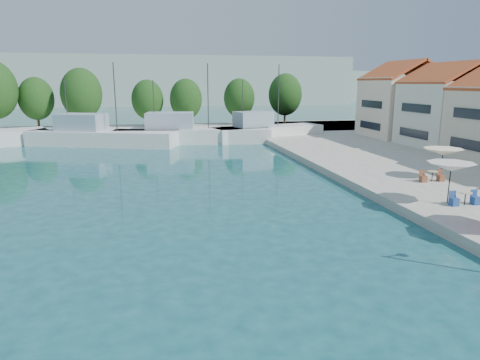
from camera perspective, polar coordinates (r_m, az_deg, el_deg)
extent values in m
cube|color=#9B998C|center=(66.99, -11.78, 6.45)|extent=(90.00, 16.00, 0.60)
cube|color=#98A699|center=(161.16, -19.96, 12.29)|extent=(180.00, 40.00, 16.00)
cube|color=#98A699|center=(185.85, 3.42, 12.38)|extent=(140.00, 40.00, 12.00)
cube|color=silver|center=(52.44, 26.00, 7.90)|extent=(8.00, 8.50, 7.00)
pyramid|color=#B64E28|center=(52.37, 26.58, 13.67)|extent=(8.40, 8.80, 1.80)
cube|color=#F4DFC3|center=(59.82, 20.79, 9.05)|extent=(8.60, 8.50, 7.50)
pyramid|color=#B64E28|center=(59.79, 21.22, 14.35)|extent=(9.00, 8.80, 1.80)
cube|color=silver|center=(54.71, -17.70, 5.15)|extent=(18.47, 10.43, 2.20)
cube|color=#8698A6|center=(55.71, -20.37, 7.26)|extent=(6.28, 5.19, 2.00)
cylinder|color=#2D2D2D|center=(53.55, -16.32, 10.57)|extent=(0.12, 0.12, 8.00)
cylinder|color=#2D2D2D|center=(56.45, -22.15, 9.22)|extent=(0.10, 0.10, 6.00)
cube|color=silver|center=(55.20, -6.22, 5.74)|extent=(19.87, 7.52, 2.20)
cube|color=#8698A6|center=(55.17, -9.32, 7.84)|extent=(6.27, 4.60, 2.00)
cylinder|color=#2D2D2D|center=(54.78, -4.29, 11.08)|extent=(0.12, 0.12, 8.00)
cylinder|color=#2D2D2D|center=(55.25, -11.43, 9.84)|extent=(0.10, 0.10, 6.00)
cube|color=silver|center=(57.70, 3.76, 6.10)|extent=(15.84, 8.00, 2.20)
cube|color=#8698A6|center=(56.34, 1.76, 8.10)|extent=(5.26, 4.20, 2.00)
cylinder|color=#2D2D2D|center=(58.13, 5.15, 11.16)|extent=(0.12, 0.12, 8.00)
cylinder|color=#2D2D2D|center=(55.49, 0.37, 10.10)|extent=(0.10, 0.10, 6.00)
cylinder|color=#3F2B19|center=(73.80, -25.33, 7.64)|extent=(0.36, 0.36, 3.44)
ellipsoid|color=#123811|center=(73.66, -25.54, 9.76)|extent=(5.22, 5.22, 6.53)
cylinder|color=#3F2B19|center=(70.65, -20.19, 8.14)|extent=(0.36, 0.36, 4.03)
ellipsoid|color=#123811|center=(70.51, -20.39, 10.75)|extent=(6.13, 6.13, 7.67)
cylinder|color=#3F2B19|center=(70.32, -12.13, 8.31)|extent=(0.36, 0.36, 3.27)
ellipsoid|color=#123811|center=(70.18, -12.24, 10.43)|extent=(4.97, 4.97, 6.21)
cylinder|color=#3F2B19|center=(69.29, -7.15, 8.45)|extent=(0.36, 0.36, 3.33)
ellipsoid|color=#123811|center=(69.14, -7.22, 10.66)|extent=(5.07, 5.07, 6.33)
cylinder|color=#3F2B19|center=(72.29, -0.11, 8.74)|extent=(0.36, 0.36, 3.37)
ellipsoid|color=#123811|center=(72.15, -0.11, 10.88)|extent=(5.12, 5.12, 6.39)
cylinder|color=#3F2B19|center=(75.24, 5.99, 8.98)|extent=(0.36, 0.36, 3.75)
ellipsoid|color=#123811|center=(75.10, 6.05, 11.27)|extent=(5.70, 5.70, 7.12)
cylinder|color=black|center=(27.43, 26.13, -0.37)|extent=(0.06, 0.06, 2.41)
cone|color=silver|center=(27.25, 26.32, 1.59)|extent=(2.70, 2.70, 0.50)
cylinder|color=black|center=(34.66, 25.34, 2.04)|extent=(0.06, 0.06, 2.19)
cone|color=#F8E2C1|center=(34.53, 25.47, 3.41)|extent=(2.84, 2.84, 0.50)
cylinder|color=black|center=(27.65, 27.81, -2.23)|extent=(0.06, 0.06, 0.74)
cylinder|color=#B9B088|center=(27.57, 27.89, -1.49)|extent=(0.70, 0.70, 0.04)
cube|color=navy|center=(28.13, 28.89, -2.41)|extent=(0.42, 0.42, 0.46)
cube|color=navy|center=(27.25, 26.63, -2.62)|extent=(0.42, 0.42, 0.46)
cylinder|color=black|center=(33.16, 24.25, 0.42)|extent=(0.06, 0.06, 0.74)
cylinder|color=#B9B088|center=(33.09, 24.30, 1.05)|extent=(0.70, 0.70, 0.04)
cube|color=brown|center=(33.60, 25.19, 0.23)|extent=(0.42, 0.42, 0.46)
cube|color=brown|center=(32.78, 23.23, 0.13)|extent=(0.42, 0.42, 0.46)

